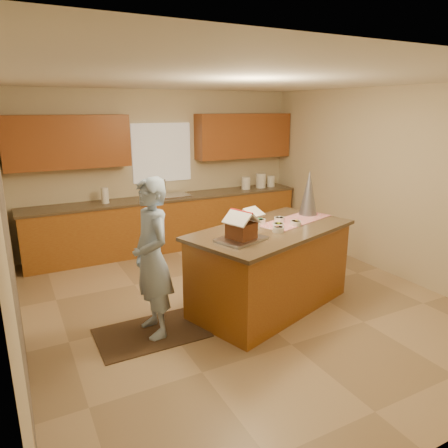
{
  "coord_description": "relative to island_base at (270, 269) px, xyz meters",
  "views": [
    {
      "loc": [
        -2.43,
        -4.24,
        2.4
      ],
      "look_at": [
        -0.1,
        0.2,
        1.0
      ],
      "focal_mm": 33.39,
      "sensor_mm": 36.0,
      "label": 1
    }
  ],
  "objects": [
    {
      "name": "floor",
      "position": [
        -0.3,
        0.27,
        -0.48
      ],
      "size": [
        5.5,
        5.5,
        0.0
      ],
      "primitive_type": "plane",
      "color": "tan",
      "rests_on": "ground"
    },
    {
      "name": "ceiling",
      "position": [
        -0.3,
        0.27,
        2.22
      ],
      "size": [
        5.5,
        5.5,
        0.0
      ],
      "primitive_type": "plane",
      "color": "silver",
      "rests_on": "floor"
    },
    {
      "name": "wall_back",
      "position": [
        -0.3,
        3.02,
        0.87
      ],
      "size": [
        5.5,
        5.5,
        0.0
      ],
      "primitive_type": "plane",
      "color": "beige",
      "rests_on": "floor"
    },
    {
      "name": "wall_left",
      "position": [
        -2.8,
        0.27,
        0.87
      ],
      "size": [
        5.5,
        5.5,
        0.0
      ],
      "primitive_type": "plane",
      "color": "beige",
      "rests_on": "floor"
    },
    {
      "name": "wall_right",
      "position": [
        2.2,
        0.27,
        0.87
      ],
      "size": [
        5.5,
        5.5,
        0.0
      ],
      "primitive_type": "plane",
      "color": "beige",
      "rests_on": "floor"
    },
    {
      "name": "stone_accent",
      "position": [
        -2.78,
        -0.53,
        0.77
      ],
      "size": [
        0.0,
        2.5,
        2.5
      ],
      "primitive_type": "plane",
      "rotation": [
        1.57,
        0.0,
        1.57
      ],
      "color": "gray",
      "rests_on": "wall_left"
    },
    {
      "name": "window_curtain",
      "position": [
        -0.3,
        2.99,
        1.17
      ],
      "size": [
        1.05,
        0.03,
        1.0
      ],
      "primitive_type": "cube",
      "color": "white",
      "rests_on": "wall_back"
    },
    {
      "name": "back_counter_base",
      "position": [
        -0.3,
        2.72,
        -0.04
      ],
      "size": [
        4.8,
        0.6,
        0.88
      ],
      "primitive_type": "cube",
      "color": "#925A1E",
      "rests_on": "floor"
    },
    {
      "name": "back_counter_top",
      "position": [
        -0.3,
        2.72,
        0.42
      ],
      "size": [
        4.85,
        0.63,
        0.04
      ],
      "primitive_type": "cube",
      "color": "brown",
      "rests_on": "back_counter_base"
    },
    {
      "name": "upper_cabinet_left",
      "position": [
        -1.85,
        2.84,
        1.42
      ],
      "size": [
        1.85,
        0.35,
        0.8
      ],
      "primitive_type": "cube",
      "color": "#9B4C21",
      "rests_on": "wall_back"
    },
    {
      "name": "upper_cabinet_right",
      "position": [
        1.25,
        2.84,
        1.42
      ],
      "size": [
        1.85,
        0.35,
        0.8
      ],
      "primitive_type": "cube",
      "color": "#9B4C21",
      "rests_on": "wall_back"
    },
    {
      "name": "sink",
      "position": [
        -0.3,
        2.72,
        0.41
      ],
      "size": [
        0.7,
        0.45,
        0.12
      ],
      "primitive_type": "cube",
      "color": "silver",
      "rests_on": "back_counter_top"
    },
    {
      "name": "faucet",
      "position": [
        -0.3,
        2.9,
        0.58
      ],
      "size": [
        0.03,
        0.03,
        0.28
      ],
      "primitive_type": "cylinder",
      "color": "silver",
      "rests_on": "back_counter_top"
    },
    {
      "name": "island_base",
      "position": [
        0.0,
        0.0,
        0.0
      ],
      "size": [
        2.19,
        1.56,
        0.97
      ],
      "primitive_type": "cube",
      "rotation": [
        0.0,
        0.0,
        0.32
      ],
      "color": "#925A1E",
      "rests_on": "floor"
    },
    {
      "name": "island_top",
      "position": [
        -0.0,
        0.0,
        0.51
      ],
      "size": [
        2.3,
        1.67,
        0.04
      ],
      "primitive_type": "cube",
      "rotation": [
        0.0,
        0.0,
        0.32
      ],
      "color": "brown",
      "rests_on": "island_base"
    },
    {
      "name": "table_runner",
      "position": [
        0.47,
        0.15,
        0.53
      ],
      "size": [
        1.17,
        0.72,
        0.01
      ],
      "primitive_type": "cube",
      "rotation": [
        0.0,
        0.0,
        0.32
      ],
      "color": "#B00C1E",
      "rests_on": "island_top"
    },
    {
      "name": "baking_tray",
      "position": [
        -0.56,
        -0.24,
        0.54
      ],
      "size": [
        0.6,
        0.51,
        0.03
      ],
      "primitive_type": "cube",
      "rotation": [
        0.0,
        0.0,
        0.32
      ],
      "color": "silver",
      "rests_on": "island_top"
    },
    {
      "name": "cookbook",
      "position": [
        0.03,
        0.45,
        0.63
      ],
      "size": [
        0.29,
        0.25,
        0.1
      ],
      "primitive_type": "cube",
      "rotation": [
        -1.13,
        0.0,
        0.32
      ],
      "color": "white",
      "rests_on": "island_top"
    },
    {
      "name": "tinsel_tree",
      "position": [
        0.8,
        0.32,
        0.83
      ],
      "size": [
        0.3,
        0.3,
        0.6
      ],
      "primitive_type": "cone",
      "rotation": [
        0.0,
        0.0,
        0.32
      ],
      "color": "#A6A5B0",
      "rests_on": "island_top"
    },
    {
      "name": "rug",
      "position": [
        -1.53,
        0.03,
        -0.48
      ],
      "size": [
        1.17,
        0.76,
        0.01
      ],
      "primitive_type": "cube",
      "color": "black",
      "rests_on": "floor"
    },
    {
      "name": "boy",
      "position": [
        -1.48,
        0.03,
        0.39
      ],
      "size": [
        0.44,
        0.65,
        1.72
      ],
      "primitive_type": "imported",
      "rotation": [
        0.0,
        0.0,
        -1.52
      ],
      "color": "#9BB8DC",
      "rests_on": "rug"
    },
    {
      "name": "canister_a",
      "position": [
        1.25,
        2.72,
        0.55
      ],
      "size": [
        0.17,
        0.17,
        0.23
      ],
      "primitive_type": "cylinder",
      "color": "white",
      "rests_on": "back_counter_top"
    },
    {
      "name": "canister_b",
      "position": [
        1.58,
        2.72,
        0.57
      ],
      "size": [
        0.19,
        0.19,
        0.27
      ],
      "primitive_type": "cylinder",
      "color": "white",
      "rests_on": "back_counter_top"
    },
    {
      "name": "canister_c",
      "position": [
        1.81,
        2.72,
        0.54
      ],
      "size": [
        0.15,
        0.15,
        0.21
      ],
      "primitive_type": "cylinder",
      "color": "white",
      "rests_on": "back_counter_top"
    },
    {
      "name": "paper_towel",
      "position": [
        -1.38,
        2.72,
        0.56
      ],
      "size": [
        0.12,
        0.12,
        0.25
      ],
      "primitive_type": "cylinder",
      "color": "white",
      "rests_on": "back_counter_top"
    },
    {
      "name": "gingerbread_house",
      "position": [
        -0.56,
        -0.24,
        0.67
      ],
      "size": [
        0.38,
        0.39,
        0.31
      ],
      "color": "#5D2C18",
      "rests_on": "baking_tray"
    },
    {
      "name": "candy_bowls",
      "position": [
        0.02,
        0.08,
        0.56
      ],
      "size": [
        0.79,
        0.53,
        0.06
      ],
      "color": "#25A365",
      "rests_on": "island_top"
    }
  ]
}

